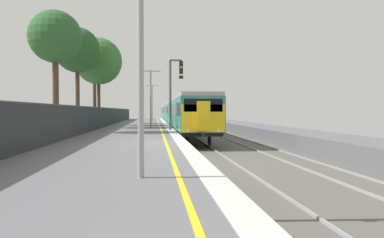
# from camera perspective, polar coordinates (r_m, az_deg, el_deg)

# --- Properties ---
(ground) EXTENTS (17.40, 110.00, 1.21)m
(ground) POSITION_cam_1_polar(r_m,az_deg,el_deg) (17.22, 5.89, -5.66)
(ground) COLOR slate
(commuter_train_at_platform) EXTENTS (2.83, 61.52, 3.81)m
(commuter_train_at_platform) POSITION_cam_1_polar(r_m,az_deg,el_deg) (52.35, -2.74, 1.07)
(commuter_train_at_platform) COLOR #2D846B
(commuter_train_at_platform) RESTS_ON ground
(signal_gantry) EXTENTS (1.10, 0.24, 5.46)m
(signal_gantry) POSITION_cam_1_polar(r_m,az_deg,el_deg) (28.02, -2.95, 5.22)
(signal_gantry) COLOR #47474C
(signal_gantry) RESTS_ON ground
(platform_lamp_near) EXTENTS (2.00, 0.20, 5.38)m
(platform_lamp_near) POSITION_cam_1_polar(r_m,az_deg,el_deg) (8.16, -8.17, 13.43)
(platform_lamp_near) COLOR #93999E
(platform_lamp_near) RESTS_ON ground
(platform_lamp_mid) EXTENTS (2.00, 0.20, 4.98)m
(platform_lamp_mid) POSITION_cam_1_polar(r_m,az_deg,el_deg) (31.05, -6.56, 4.07)
(platform_lamp_mid) COLOR #93999E
(platform_lamp_mid) RESTS_ON ground
(platform_lamp_far) EXTENTS (2.00, 0.20, 5.35)m
(platform_lamp_far) POSITION_cam_1_polar(r_m,az_deg,el_deg) (54.09, -6.33, 3.09)
(platform_lamp_far) COLOR #93999E
(platform_lamp_far) RESTS_ON ground
(platform_back_fence) EXTENTS (0.07, 99.00, 1.79)m
(platform_back_fence) POSITION_cam_1_polar(r_m,az_deg,el_deg) (17.34, -21.26, -0.57)
(platform_back_fence) COLOR #282B2D
(platform_back_fence) RESTS_ON ground
(background_tree_left) EXTENTS (3.53, 3.53, 8.24)m
(background_tree_left) POSITION_cam_1_polar(r_m,az_deg,el_deg) (26.43, -21.04, 11.75)
(background_tree_left) COLOR #473323
(background_tree_left) RESTS_ON ground
(background_tree_centre) EXTENTS (2.93, 2.93, 8.22)m
(background_tree_centre) POSITION_cam_1_polar(r_m,az_deg,el_deg) (42.81, -15.15, 8.11)
(background_tree_centre) COLOR #473323
(background_tree_centre) RESTS_ON ground
(background_tree_right) EXTENTS (3.88, 3.88, 8.65)m
(background_tree_right) POSITION_cam_1_polar(r_m,az_deg,el_deg) (32.87, -17.91, 10.19)
(background_tree_right) COLOR #473323
(background_tree_right) RESTS_ON ground
(background_tree_back) EXTENTS (4.66, 4.66, 8.76)m
(background_tree_back) POSITION_cam_1_polar(r_m,az_deg,el_deg) (37.49, -14.56, 8.66)
(background_tree_back) COLOR #473323
(background_tree_back) RESTS_ON ground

